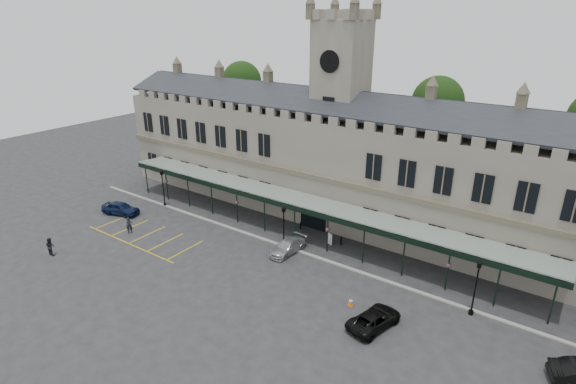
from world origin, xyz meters
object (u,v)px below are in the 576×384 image
Objects in this scene: sign_board at (330,239)px; person_b at (50,246)px; lamp_post_left at (163,184)px; person_a at (129,225)px; car_left_a at (121,208)px; station_building at (337,163)px; lamp_post_right at (476,282)px; traffic_cone at (351,302)px; car_taxi at (288,247)px; car_van at (374,319)px; clock_tower at (340,105)px; lamp_post_mid at (284,223)px.

person_b is (-21.73, -17.99, 0.31)m from sign_board.
lamp_post_left is 8.02m from person_a.
car_left_a is (-2.37, -4.72, -2.12)m from lamp_post_left.
station_building is at bearing 29.17° from lamp_post_left.
lamp_post_right is 35.35m from person_a.
car_taxi is at bearing 155.53° from traffic_cone.
sign_board is at bearing 129.63° from traffic_cone.
station_building is at bearing -38.23° from car_van.
car_van is 2.58× the size of person_b.
clock_tower reaches higher than car_taxi.
lamp_post_left is 22.41m from sign_board.
clock_tower is at bearing 90.00° from station_building.
sign_board is at bearing 8.23° from lamp_post_left.
car_left_a is 5.71m from person_a.
clock_tower is 33.51m from person_b.
person_b is (-31.30, -8.40, 0.26)m from car_van.
station_building is at bearing 149.80° from lamp_post_right.
station_building is 12.46× the size of car_van.
traffic_cone is at bearing -20.29° from car_taxi.
lamp_post_left reaches higher than car_taxi.
sign_board is (3.33, 3.59, -2.31)m from lamp_post_mid.
car_van is at bearing -28.06° from sign_board.
sign_board reaches higher than traffic_cone.
person_a is (-34.64, -6.75, -2.12)m from lamp_post_right.
person_a reaches higher than car_left_a.
clock_tower is 5.37× the size of car_left_a.
lamp_post_left is at bearing -93.55° from person_b.
lamp_post_mid is 17.51m from person_a.
lamp_post_right is at bearing -30.40° from clock_tower.
lamp_post_left is at bearing -150.83° from station_building.
lamp_post_left is at bearing 51.06° from person_a.
person_b is (-37.05, -14.29, -2.11)m from lamp_post_right.
station_building is 26.49m from car_left_a.
lamp_post_mid is 1.03× the size of car_van.
station_building reaches higher than lamp_post_mid.
lamp_post_mid is 2.67× the size of person_a.
lamp_post_right is 4.03× the size of sign_board.
sign_board is at bearing -64.58° from station_building.
lamp_post_right is 10.00m from traffic_cone.
lamp_post_left is at bearing -42.60° from car_left_a.
lamp_post_mid is 23.45m from person_b.
lamp_post_right reaches higher than lamp_post_left.
car_taxi is (-2.58, -3.98, 0.05)m from sign_board.
car_van is (34.00, -1.68, -0.12)m from car_left_a.
car_left_a is (-21.00, -15.12, -5.68)m from station_building.
traffic_cone is at bearing -9.96° from lamp_post_left.
clock_tower reaches higher than car_left_a.
person_b is at bearing -141.93° from lamp_post_mid.
lamp_post_right reaches higher than traffic_cone.
sign_board is 0.28× the size of car_taxi.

